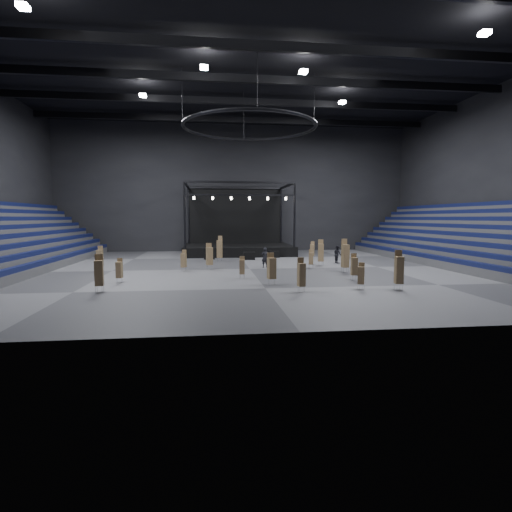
{
  "coord_description": "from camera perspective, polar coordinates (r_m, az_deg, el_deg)",
  "views": [
    {
      "loc": [
        -3.74,
        -36.98,
        4.77
      ],
      "look_at": [
        0.36,
        -2.0,
        1.4
      ],
      "focal_mm": 28.0,
      "sensor_mm": 36.0,
      "label": 1
    }
  ],
  "objects": [
    {
      "name": "wall_back",
      "position": [
        58.25,
        -3.03,
        9.63
      ],
      "size": [
        50.0,
        0.2,
        18.0
      ],
      "primitive_type": "cube",
      "color": "black",
      "rests_on": "ground"
    },
    {
      "name": "chair_stack_12",
      "position": [
        40.37,
        9.24,
        0.55
      ],
      "size": [
        0.61,
        0.61,
        2.62
      ],
      "rotation": [
        0.0,
        0.0,
        -0.17
      ],
      "color": "silver",
      "rests_on": "floor"
    },
    {
      "name": "bleachers_right",
      "position": [
        45.7,
        29.06,
        0.96
      ],
      "size": [
        7.2,
        40.0,
        6.4
      ],
      "color": "#464648",
      "rests_on": "floor"
    },
    {
      "name": "floodlights",
      "position": [
        35.23,
        -0.23,
        25.09
      ],
      "size": [
        28.6,
        16.6,
        0.25
      ],
      "color": "white",
      "rests_on": "roof_girders"
    },
    {
      "name": "chair_stack_8",
      "position": [
        25.92,
        6.5,
        -2.58
      ],
      "size": [
        0.5,
        0.5,
        2.23
      ],
      "rotation": [
        0.0,
        0.0,
        0.14
      ],
      "color": "silver",
      "rests_on": "floor"
    },
    {
      "name": "chair_stack_6",
      "position": [
        38.28,
        7.87,
        -0.29
      ],
      "size": [
        0.52,
        0.52,
        1.79
      ],
      "rotation": [
        0.0,
        0.0,
        -0.26
      ],
      "color": "silver",
      "rests_on": "floor"
    },
    {
      "name": "truss_ring",
      "position": [
        38.07,
        -0.94,
        17.95
      ],
      "size": [
        12.3,
        12.3,
        5.15
      ],
      "color": "black",
      "rests_on": "ceiling"
    },
    {
      "name": "chair_stack_13",
      "position": [
        28.46,
        2.24,
        -1.69
      ],
      "size": [
        0.64,
        0.64,
        2.3
      ],
      "rotation": [
        0.0,
        0.0,
        0.23
      ],
      "color": "silver",
      "rests_on": "floor"
    },
    {
      "name": "chair_stack_3",
      "position": [
        36.97,
        -6.67,
        0.04
      ],
      "size": [
        0.66,
        0.66,
        2.46
      ],
      "rotation": [
        0.0,
        0.0,
        0.25
      ],
      "color": "silver",
      "rests_on": "floor"
    },
    {
      "name": "floor",
      "position": [
        37.47,
        -0.9,
        -1.85
      ],
      "size": [
        50.0,
        50.0,
        0.0
      ],
      "primitive_type": "plane",
      "color": "#575659",
      "rests_on": "ground"
    },
    {
      "name": "man_center",
      "position": [
        38.47,
        1.27,
        -0.21
      ],
      "size": [
        0.8,
        0.63,
        1.93
      ],
      "primitive_type": "imported",
      "rotation": [
        0.0,
        0.0,
        3.41
      ],
      "color": "black",
      "rests_on": "floor"
    },
    {
      "name": "chair_stack_5",
      "position": [
        31.13,
        -18.95,
        -1.84
      ],
      "size": [
        0.48,
        0.48,
        1.81
      ],
      "rotation": [
        0.0,
        0.0,
        -0.17
      ],
      "color": "silver",
      "rests_on": "floor"
    },
    {
      "name": "chair_stack_11",
      "position": [
        46.67,
        8.04,
        0.89
      ],
      "size": [
        0.6,
        0.6,
        2.05
      ],
      "rotation": [
        0.0,
        0.0,
        -0.42
      ],
      "color": "silver",
      "rests_on": "floor"
    },
    {
      "name": "chair_stack_0",
      "position": [
        36.31,
        -10.3,
        -0.55
      ],
      "size": [
        0.54,
        0.54,
        1.93
      ],
      "rotation": [
        0.0,
        0.0,
        -0.36
      ],
      "color": "silver",
      "rests_on": "floor"
    },
    {
      "name": "chair_stack_15",
      "position": [
        27.53,
        -21.52,
        -2.19
      ],
      "size": [
        0.58,
        0.58,
        2.46
      ],
      "rotation": [
        0.0,
        0.0,
        0.13
      ],
      "color": "silver",
      "rests_on": "floor"
    },
    {
      "name": "chair_stack_14",
      "position": [
        35.71,
        12.63,
        0.09
      ],
      "size": [
        0.63,
        0.63,
        2.96
      ],
      "rotation": [
        0.0,
        0.0,
        0.17
      ],
      "color": "silver",
      "rests_on": "floor"
    },
    {
      "name": "flight_case_mid",
      "position": [
        45.53,
        -1.0,
        0.01
      ],
      "size": [
        1.36,
        0.73,
        0.89
      ],
      "primitive_type": "cube",
      "rotation": [
        0.0,
        0.0,
        -0.05
      ],
      "color": "black",
      "rests_on": "floor"
    },
    {
      "name": "flight_case_right",
      "position": [
        48.03,
        2.64,
        0.24
      ],
      "size": [
        1.27,
        0.75,
        0.8
      ],
      "primitive_type": "cube",
      "rotation": [
        0.0,
        0.0,
        0.12
      ],
      "color": "black",
      "rests_on": "floor"
    },
    {
      "name": "chair_stack_1",
      "position": [
        28.15,
        19.75,
        -1.82
      ],
      "size": [
        0.55,
        0.55,
        2.65
      ],
      "rotation": [
        0.0,
        0.0,
        -0.12
      ],
      "color": "silver",
      "rests_on": "floor"
    },
    {
      "name": "chair_stack_2",
      "position": [
        43.93,
        -5.22,
        1.08
      ],
      "size": [
        0.65,
        0.65,
        2.82
      ],
      "rotation": [
        0.0,
        0.0,
        -0.42
      ],
      "color": "silver",
      "rests_on": "floor"
    },
    {
      "name": "chair_stack_10",
      "position": [
        38.54,
        -21.4,
        -0.25
      ],
      "size": [
        0.52,
        0.52,
        2.27
      ],
      "rotation": [
        0.0,
        0.0,
        -0.12
      ],
      "color": "silver",
      "rests_on": "floor"
    },
    {
      "name": "wall_front",
      "position": [
        16.94,
        6.68,
        19.88
      ],
      "size": [
        50.0,
        0.2,
        18.0
      ],
      "primitive_type": "cube",
      "color": "black",
      "rests_on": "ground"
    },
    {
      "name": "flight_case_left",
      "position": [
        46.25,
        -6.69,
        -0.02
      ],
      "size": [
        1.25,
        0.89,
        0.76
      ],
      "primitive_type": "cube",
      "rotation": [
        0.0,
        0.0,
        0.32
      ],
      "color": "black",
      "rests_on": "floor"
    },
    {
      "name": "roof_girders",
      "position": [
        39.19,
        -0.95,
        23.96
      ],
      "size": [
        49.0,
        30.35,
        0.7
      ],
      "color": "black",
      "rests_on": "ceiling"
    },
    {
      "name": "ceiling",
      "position": [
        39.45,
        -0.95,
        25.06
      ],
      "size": [
        50.0,
        42.0,
        0.2
      ],
      "primitive_type": "cube",
      "color": "black",
      "rests_on": "wall_back"
    },
    {
      "name": "crew_member",
      "position": [
        42.99,
        11.57,
        0.24
      ],
      "size": [
        0.81,
        0.98,
        1.87
      ],
      "primitive_type": "imported",
      "rotation": [
        0.0,
        0.0,
        1.69
      ],
      "color": "black",
      "rests_on": "floor"
    },
    {
      "name": "stage",
      "position": [
        53.45,
        -2.66,
        1.9
      ],
      "size": [
        14.0,
        10.0,
        9.2
      ],
      "color": "black",
      "rests_on": "floor"
    },
    {
      "name": "chair_stack_4",
      "position": [
        31.61,
        13.85,
        -1.38
      ],
      "size": [
        0.49,
        0.49,
        2.05
      ],
      "rotation": [
        0.0,
        0.0,
        -0.07
      ],
      "color": "silver",
      "rests_on": "floor"
    },
    {
      "name": "chair_stack_9",
      "position": [
        27.66,
        14.79,
        -2.62
      ],
      "size": [
        0.56,
        0.56,
        1.79
      ],
      "rotation": [
        0.0,
        0.0,
        -0.44
      ],
      "color": "silver",
      "rests_on": "floor"
    },
    {
      "name": "wall_right",
      "position": [
        47.02,
        31.54,
        9.83
      ],
      "size": [
        0.2,
        42.0,
        18.0
      ],
      "primitive_type": "cube",
      "color": "black",
      "rests_on": "ground"
    },
    {
      "name": "chair_stack_7",
      "position": [
        31.49,
        -2.0,
        -1.52
      ],
      "size": [
        0.45,
        0.45,
        1.75
      ],
      "rotation": [
        0.0,
        0.0,
        -0.11
      ],
      "color": "silver",
      "rests_on": "floor"
    }
  ]
}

